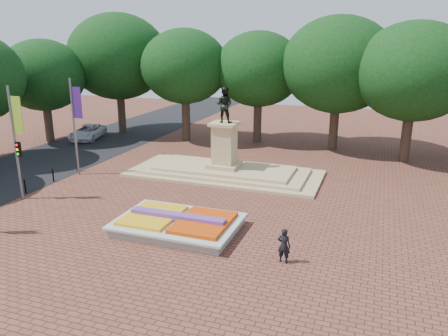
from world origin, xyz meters
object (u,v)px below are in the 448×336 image
Objects in this scene: flower_bed at (178,224)px; pedestrian at (284,246)px; monument at (224,163)px; van at (88,132)px.

flower_bed is 6.10m from pedestrian.
monument reaches higher than van.
pedestrian is at bearing -14.29° from flower_bed.
van is (-16.91, 6.72, -0.17)m from monument.
pedestrian reaches higher than flower_bed.
van is at bearing -32.75° from pedestrian.
monument is at bearing 95.87° from flower_bed.
flower_bed is 1.23× the size of van.
pedestrian is at bearing -58.96° from monument.
flower_bed is at bearing -56.99° from van.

